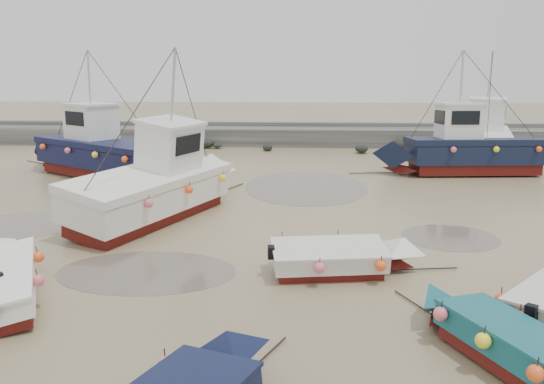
{
  "coord_description": "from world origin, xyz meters",
  "views": [
    {
      "loc": [
        1.07,
        -14.49,
        5.78
      ],
      "look_at": [
        0.2,
        2.99,
        1.4
      ],
      "focal_mm": 35.0,
      "sensor_mm": 36.0,
      "label": 1
    }
  ],
  "objects_px": {
    "cabin_boat_2": "(463,148)",
    "cabin_boat_3": "(484,138)",
    "dinghy_0": "(4,276)",
    "dinghy_2": "(496,331)",
    "cabin_boat_1": "(159,182)",
    "dinghy_5": "(342,254)",
    "cabin_boat_0": "(98,150)",
    "person": "(146,191)"
  },
  "relations": [
    {
      "from": "cabin_boat_3",
      "to": "dinghy_5",
      "type": "bearing_deg",
      "value": -102.03
    },
    {
      "from": "dinghy_0",
      "to": "person",
      "type": "distance_m",
      "value": 11.02
    },
    {
      "from": "dinghy_2",
      "to": "cabin_boat_2",
      "type": "height_order",
      "value": "cabin_boat_2"
    },
    {
      "from": "dinghy_0",
      "to": "cabin_boat_3",
      "type": "height_order",
      "value": "cabin_boat_3"
    },
    {
      "from": "dinghy_2",
      "to": "person",
      "type": "bearing_deg",
      "value": 102.73
    },
    {
      "from": "dinghy_0",
      "to": "dinghy_2",
      "type": "height_order",
      "value": "same"
    },
    {
      "from": "dinghy_2",
      "to": "cabin_boat_3",
      "type": "distance_m",
      "value": 22.42
    },
    {
      "from": "dinghy_0",
      "to": "cabin_boat_0",
      "type": "bearing_deg",
      "value": 75.4
    },
    {
      "from": "dinghy_5",
      "to": "cabin_boat_0",
      "type": "height_order",
      "value": "cabin_boat_0"
    },
    {
      "from": "cabin_boat_1",
      "to": "cabin_boat_2",
      "type": "relative_size",
      "value": 0.96
    },
    {
      "from": "cabin_boat_0",
      "to": "cabin_boat_1",
      "type": "distance_m",
      "value": 8.72
    },
    {
      "from": "cabin_boat_1",
      "to": "person",
      "type": "bearing_deg",
      "value": 138.87
    },
    {
      "from": "cabin_boat_0",
      "to": "person",
      "type": "xyz_separation_m",
      "value": [
        3.3,
        -3.21,
        -1.3
      ]
    },
    {
      "from": "dinghy_0",
      "to": "cabin_boat_2",
      "type": "relative_size",
      "value": 0.62
    },
    {
      "from": "cabin_boat_0",
      "to": "cabin_boat_1",
      "type": "bearing_deg",
      "value": -113.51
    },
    {
      "from": "dinghy_0",
      "to": "cabin_boat_3",
      "type": "bearing_deg",
      "value": 20.56
    },
    {
      "from": "dinghy_2",
      "to": "dinghy_5",
      "type": "height_order",
      "value": "same"
    },
    {
      "from": "cabin_boat_2",
      "to": "cabin_boat_0",
      "type": "bearing_deg",
      "value": 89.65
    },
    {
      "from": "person",
      "to": "dinghy_5",
      "type": "bearing_deg",
      "value": 116.64
    },
    {
      "from": "dinghy_2",
      "to": "cabin_boat_1",
      "type": "relative_size",
      "value": 0.51
    },
    {
      "from": "cabin_boat_0",
      "to": "cabin_boat_1",
      "type": "height_order",
      "value": "same"
    },
    {
      "from": "dinghy_2",
      "to": "cabin_boat_3",
      "type": "bearing_deg",
      "value": 45.89
    },
    {
      "from": "dinghy_5",
      "to": "dinghy_0",
      "type": "bearing_deg",
      "value": -85.49
    },
    {
      "from": "dinghy_5",
      "to": "cabin_boat_2",
      "type": "bearing_deg",
      "value": 144.13
    },
    {
      "from": "dinghy_0",
      "to": "cabin_boat_1",
      "type": "relative_size",
      "value": 0.65
    },
    {
      "from": "dinghy_2",
      "to": "dinghy_0",
      "type": "bearing_deg",
      "value": 142.08
    },
    {
      "from": "dinghy_2",
      "to": "cabin_boat_0",
      "type": "bearing_deg",
      "value": 104.13
    },
    {
      "from": "dinghy_0",
      "to": "dinghy_5",
      "type": "relative_size",
      "value": 1.16
    },
    {
      "from": "dinghy_5",
      "to": "cabin_boat_1",
      "type": "distance_m",
      "value": 8.3
    },
    {
      "from": "dinghy_5",
      "to": "cabin_boat_0",
      "type": "xyz_separation_m",
      "value": [
        -11.42,
        12.35,
        0.74
      ]
    },
    {
      "from": "dinghy_0",
      "to": "cabin_boat_1",
      "type": "bearing_deg",
      "value": 47.22
    },
    {
      "from": "dinghy_2",
      "to": "cabin_boat_0",
      "type": "distance_m",
      "value": 21.73
    },
    {
      "from": "dinghy_2",
      "to": "cabin_boat_2",
      "type": "bearing_deg",
      "value": 49.11
    },
    {
      "from": "dinghy_0",
      "to": "person",
      "type": "relative_size",
      "value": 3.87
    },
    {
      "from": "cabin_boat_1",
      "to": "cabin_boat_3",
      "type": "relative_size",
      "value": 1.01
    },
    {
      "from": "cabin_boat_1",
      "to": "cabin_boat_2",
      "type": "xyz_separation_m",
      "value": [
        13.7,
        8.45,
        0.0
      ]
    },
    {
      "from": "cabin_boat_0",
      "to": "dinghy_0",
      "type": "bearing_deg",
      "value": -137.09
    },
    {
      "from": "cabin_boat_2",
      "to": "cabin_boat_3",
      "type": "height_order",
      "value": "same"
    },
    {
      "from": "cabin_boat_3",
      "to": "person",
      "type": "bearing_deg",
      "value": -138.48
    },
    {
      "from": "dinghy_5",
      "to": "cabin_boat_1",
      "type": "relative_size",
      "value": 0.56
    },
    {
      "from": "dinghy_0",
      "to": "cabin_boat_3",
      "type": "relative_size",
      "value": 0.65
    },
    {
      "from": "cabin_boat_1",
      "to": "person",
      "type": "distance_m",
      "value": 4.49
    }
  ]
}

